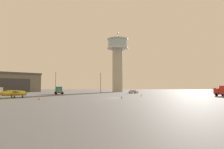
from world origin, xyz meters
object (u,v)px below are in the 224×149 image
Objects in this scene: airplane_yellow at (13,93)px; traffic_cone_near_left at (39,98)px; traffic_cone_mid_apron at (122,97)px; light_post_west at (101,81)px; light_post_east at (56,80)px; truck_flatbed_teal at (59,91)px; car_silver at (133,92)px; control_tower at (118,58)px; traffic_cone_near_right at (141,95)px.

airplane_yellow is 10.24× the size of traffic_cone_near_left.
light_post_west is at bearing 96.74° from traffic_cone_mid_apron.
traffic_cone_mid_apron is at bearing -59.24° from light_post_east.
light_post_west reaches higher than airplane_yellow.
traffic_cone_near_left is (2.82, -32.72, -1.00)m from truck_flatbed_teal.
truck_flatbed_teal is 1.67× the size of car_silver.
control_tower is at bearing 22.85° from airplane_yellow.
light_post_east is at bearing 4.23° from truck_flatbed_teal.
car_silver is 5.64× the size of traffic_cone_mid_apron.
light_post_west is (-13.93, 6.25, 4.78)m from car_silver.
car_silver reaches higher than traffic_cone_near_left.
truck_flatbed_teal is (-25.13, -35.50, -17.70)m from control_tower.
car_silver is (4.48, -27.51, -18.32)m from control_tower.
car_silver is 0.44× the size of light_post_west.
truck_flatbed_teal reaches higher than traffic_cone_near_left.
traffic_cone_near_left is at bearing -105.30° from light_post_west.
control_tower reaches higher than traffic_cone_mid_apron.
truck_flatbed_teal is (5.52, 25.94, 0.15)m from airplane_yellow.
light_post_west is 0.96× the size of light_post_east.
truck_flatbed_teal is at bearing -122.32° from car_silver.
traffic_cone_mid_apron is (24.94, -41.90, -5.35)m from light_post_east.
control_tower reaches higher than airplane_yellow.
control_tower reaches higher than light_post_west.
control_tower is at bearing 71.90° from traffic_cone_near_left.
light_post_east is at bearing -174.79° from light_post_west.
control_tower is 56.75m from traffic_cone_near_right.
light_post_west is (-9.45, -21.26, -13.54)m from control_tower.
airplane_yellow is at bearing -92.12° from light_post_east.
light_post_east is 13.35× the size of traffic_cone_near_left.
airplane_yellow is 0.80× the size of light_post_west.
control_tower is 8.31× the size of car_silver.
light_post_east reaches higher than truck_flatbed_teal.
car_silver is at bearing 3.37° from airplane_yellow.
traffic_cone_mid_apron is (-4.29, -64.96, -18.70)m from control_tower.
traffic_cone_mid_apron reaches higher than traffic_cone_near_right.
airplane_yellow is 0.77× the size of light_post_east.
light_post_west is 12.84× the size of traffic_cone_near_left.
light_post_east is 49.05m from traffic_cone_mid_apron.
truck_flatbed_teal is 13.80m from light_post_east.
traffic_cone_near_left is at bearing -79.75° from airplane_yellow.
truck_flatbed_teal is 11.05× the size of traffic_cone_near_right.
control_tower is at bearing 92.85° from traffic_cone_near_right.
traffic_cone_near_left is (-22.31, -68.23, -18.70)m from control_tower.
airplane_yellow reaches higher than traffic_cone_near_left.
airplane_yellow is 10.25× the size of traffic_cone_mid_apron.
traffic_cone_mid_apron is (26.36, -3.51, -0.85)m from airplane_yellow.
light_post_west is 34.83m from traffic_cone_near_right.
airplane_yellow is 12.05× the size of traffic_cone_near_right.
car_silver is 26.06m from traffic_cone_near_right.
traffic_cone_near_right is at bearing 30.54° from traffic_cone_near_left.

